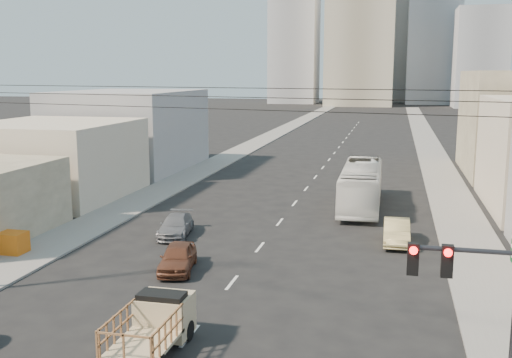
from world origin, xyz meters
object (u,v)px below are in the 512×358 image
at_px(flatbed_pickup, 153,323).
at_px(sedan_tan, 397,232).
at_px(sedan_grey, 176,226).
at_px(traffic_signal, 495,313).
at_px(crate_stack, 9,242).
at_px(sedan_brown, 178,257).
at_px(city_bus, 361,185).

bearing_deg(flatbed_pickup, sedan_tan, 62.61).
bearing_deg(sedan_grey, traffic_signal, -60.38).
relative_size(sedan_tan, crate_stack, 2.35).
xyz_separation_m(sedan_brown, sedan_grey, (-2.43, 6.18, -0.06)).
height_order(city_bus, crate_stack, city_bus).
height_order(sedan_grey, traffic_signal, traffic_signal).
xyz_separation_m(city_bus, crate_stack, (-17.98, -16.26, -0.95)).
bearing_deg(traffic_signal, crate_stack, 150.21).
height_order(flatbed_pickup, sedan_tan, flatbed_pickup).
distance_m(sedan_grey, traffic_signal, 24.47).
distance_m(city_bus, sedan_tan, 9.63).
relative_size(sedan_grey, traffic_signal, 0.71).
distance_m(city_bus, crate_stack, 24.26).
bearing_deg(flatbed_pickup, city_bus, 77.18).
bearing_deg(sedan_grey, sedan_brown, -78.11).
bearing_deg(sedan_tan, traffic_signal, -84.44).
height_order(sedan_brown, sedan_grey, sedan_brown).
relative_size(sedan_brown, sedan_tan, 0.94).
relative_size(city_bus, crate_stack, 6.52).
relative_size(city_bus, traffic_signal, 1.96).
bearing_deg(sedan_tan, city_bus, 104.96).
distance_m(flatbed_pickup, sedan_tan, 18.17).
bearing_deg(flatbed_pickup, sedan_grey, 107.78).
bearing_deg(crate_stack, sedan_grey, 37.57).
height_order(sedan_tan, traffic_signal, traffic_signal).
xyz_separation_m(sedan_brown, traffic_signal, (12.88, -12.60, 3.40)).
relative_size(city_bus, sedan_grey, 2.75).
distance_m(city_bus, sedan_grey, 14.92).
bearing_deg(sedan_grey, crate_stack, -152.01).
distance_m(sedan_tan, sedan_grey, 13.17).
distance_m(sedan_brown, traffic_signal, 18.34).
xyz_separation_m(city_bus, traffic_signal, (4.79, -29.30, 2.44)).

